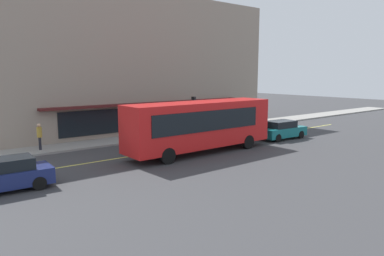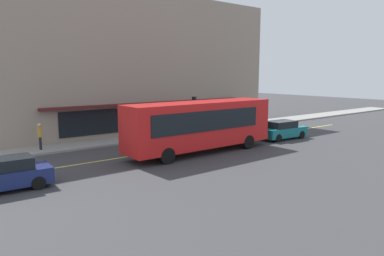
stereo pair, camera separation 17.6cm
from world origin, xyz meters
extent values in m
plane|color=#38383A|center=(0.00, 0.00, 0.00)|extent=(120.00, 120.00, 0.00)
cube|color=gray|center=(0.00, 5.22, 0.07)|extent=(80.00, 2.81, 0.15)
cube|color=#D8D14C|center=(0.00, 0.00, 0.00)|extent=(36.00, 0.16, 0.01)
cube|color=gray|center=(-0.21, 12.58, 6.21)|extent=(27.73, 11.91, 12.42)
cube|color=#4C1919|center=(-0.21, 6.37, 2.80)|extent=(19.41, 0.70, 0.20)
cube|color=black|center=(-0.21, 6.59, 1.50)|extent=(16.64, 0.08, 2.00)
cube|color=red|center=(-1.67, -1.98, 2.00)|extent=(11.03, 2.63, 3.00)
cube|color=black|center=(3.78, -1.92, 2.36)|extent=(0.14, 2.10, 1.80)
cube|color=black|center=(-1.99, -0.72, 2.36)|extent=(8.80, 0.16, 1.32)
cube|color=black|center=(-1.96, -3.26, 2.36)|extent=(8.80, 0.16, 1.32)
cube|color=#0CF259|center=(3.85, -1.92, 3.25)|extent=(0.10, 1.90, 0.36)
cube|color=#2D2D33|center=(3.88, -1.92, 0.75)|extent=(0.19, 2.40, 0.40)
cylinder|color=black|center=(1.83, -0.81, 0.50)|extent=(1.00, 0.31, 1.00)
cylinder|color=black|center=(1.86, -3.07, 0.50)|extent=(1.00, 0.31, 1.00)
cylinder|color=black|center=(-5.21, -0.89, 0.50)|extent=(1.00, 0.31, 1.00)
cylinder|color=black|center=(-5.18, -3.15, 0.50)|extent=(1.00, 0.31, 1.00)
cylinder|color=#2D2D33|center=(2.77, 4.21, 1.75)|extent=(0.12, 0.12, 3.20)
cube|color=black|center=(2.77, 4.41, 2.90)|extent=(0.30, 0.30, 0.90)
sphere|color=red|center=(2.77, 4.58, 3.17)|extent=(0.18, 0.18, 0.18)
sphere|color=orange|center=(2.77, 4.58, 2.90)|extent=(0.18, 0.18, 0.18)
sphere|color=green|center=(2.77, 4.58, 2.63)|extent=(0.18, 0.18, 0.18)
cube|color=navy|center=(-13.98, -2.58, 0.60)|extent=(4.36, 1.94, 0.75)
cube|color=black|center=(-13.83, -2.59, 1.25)|extent=(2.46, 1.59, 0.55)
cylinder|color=black|center=(-12.59, -3.45, 0.32)|extent=(0.65, 0.24, 0.64)
cylinder|color=black|center=(-12.53, -1.81, 0.32)|extent=(0.65, 0.24, 0.64)
cube|color=#14666B|center=(7.02, -2.06, 0.60)|extent=(4.38, 2.01, 0.75)
cube|color=black|center=(6.87, -2.05, 1.25)|extent=(2.48, 1.63, 0.55)
cylinder|color=black|center=(8.48, -1.31, 0.32)|extent=(0.65, 0.25, 0.64)
cylinder|color=black|center=(8.40, -2.95, 0.32)|extent=(0.65, 0.25, 0.64)
cylinder|color=black|center=(5.65, -1.17, 0.32)|extent=(0.65, 0.25, 0.64)
cylinder|color=black|center=(5.57, -2.81, 0.32)|extent=(0.65, 0.25, 0.64)
cube|color=white|center=(4.21, 2.45, 0.60)|extent=(4.33, 1.86, 0.75)
cube|color=black|center=(4.06, 2.45, 1.25)|extent=(2.43, 1.55, 0.55)
cylinder|color=black|center=(5.61, 3.29, 0.32)|extent=(0.64, 0.23, 0.64)
cylinder|color=black|center=(5.64, 1.65, 0.32)|extent=(0.64, 0.23, 0.64)
cylinder|color=black|center=(2.77, 3.25, 0.32)|extent=(0.64, 0.23, 0.64)
cylinder|color=black|center=(2.80, 1.61, 0.32)|extent=(0.64, 0.23, 0.64)
cylinder|color=black|center=(0.96, 5.68, 0.59)|extent=(0.18, 0.18, 0.88)
cylinder|color=maroon|center=(0.96, 5.68, 1.38)|extent=(0.34, 0.34, 0.70)
sphere|color=tan|center=(0.96, 5.68, 1.86)|extent=(0.25, 0.25, 0.25)
cylinder|color=black|center=(-10.28, 5.00, 0.60)|extent=(0.18, 0.18, 0.89)
cylinder|color=#B28C33|center=(-10.28, 5.00, 1.39)|extent=(0.34, 0.34, 0.70)
sphere|color=tan|center=(-10.28, 5.00, 1.87)|extent=(0.25, 0.25, 0.25)
camera|label=1|loc=(-16.73, -20.33, 5.36)|focal=33.07mm
camera|label=2|loc=(-16.59, -20.43, 5.36)|focal=33.07mm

